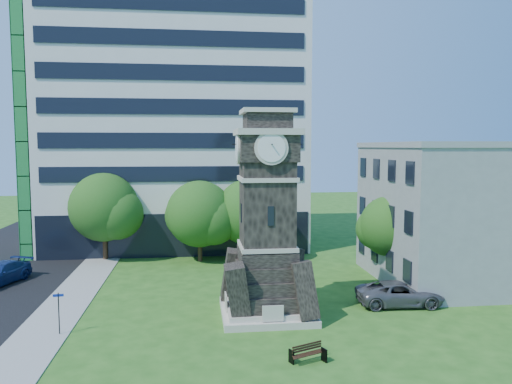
{
  "coord_description": "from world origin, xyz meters",
  "views": [
    {
      "loc": [
        -1.13,
        -26.89,
        10.09
      ],
      "look_at": [
        3.09,
        8.07,
        6.86
      ],
      "focal_mm": 35.0,
      "sensor_mm": 36.0,
      "label": 1
    }
  ],
  "objects": [
    {
      "name": "sidewalk",
      "position": [
        -9.5,
        5.0,
        0.03
      ],
      "size": [
        3.0,
        70.0,
        0.06
      ],
      "primitive_type": "cube",
      "color": "gray",
      "rests_on": "ground"
    },
    {
      "name": "car_east_lot",
      "position": [
        11.67,
        2.75,
        0.76
      ],
      "size": [
        5.6,
        2.81,
        1.52
      ],
      "primitive_type": "imported",
      "rotation": [
        0.0,
        0.0,
        1.52
      ],
      "color": "#55555B",
      "rests_on": "ground"
    },
    {
      "name": "ground",
      "position": [
        0.0,
        0.0,
        0.0
      ],
      "size": [
        160.0,
        160.0,
        0.0
      ],
      "primitive_type": "plane",
      "color": "#275518",
      "rests_on": "ground"
    },
    {
      "name": "tree_ne",
      "position": [
        3.52,
        16.48,
        4.14
      ],
      "size": [
        6.41,
        5.83,
        7.23
      ],
      "rotation": [
        0.0,
        0.0,
        -0.03
      ],
      "color": "#332114",
      "rests_on": "ground"
    },
    {
      "name": "office_low",
      "position": [
        19.97,
        8.0,
        5.21
      ],
      "size": [
        15.2,
        12.2,
        10.4
      ],
      "color": "#929597",
      "rests_on": "ground"
    },
    {
      "name": "office_tall",
      "position": [
        -3.2,
        25.84,
        14.22
      ],
      "size": [
        26.2,
        15.11,
        28.6
      ],
      "color": "silver",
      "rests_on": "ground"
    },
    {
      "name": "street_sign",
      "position": [
        -8.5,
        0.12,
        1.45
      ],
      "size": [
        0.55,
        0.06,
        2.31
      ],
      "rotation": [
        0.0,
        0.0,
        0.12
      ],
      "color": "black",
      "rests_on": "ground"
    },
    {
      "name": "clock_tower",
      "position": [
        3.0,
        2.0,
        5.28
      ],
      "size": [
        5.4,
        5.4,
        12.22
      ],
      "color": "beige",
      "rests_on": "ground"
    },
    {
      "name": "park_bench",
      "position": [
        3.97,
        -4.79,
        0.45
      ],
      "size": [
        1.66,
        0.44,
        0.86
      ],
      "rotation": [
        0.0,
        0.0,
        0.4
      ],
      "color": "black",
      "rests_on": "ground"
    },
    {
      "name": "tree_nw",
      "position": [
        -9.17,
        18.24,
        4.53
      ],
      "size": [
        6.7,
        6.09,
        7.76
      ],
      "rotation": [
        0.0,
        0.0,
        -0.09
      ],
      "color": "#332114",
      "rests_on": "ground"
    },
    {
      "name": "tree_east",
      "position": [
        13.14,
        8.12,
        4.04
      ],
      "size": [
        4.96,
        4.5,
        6.46
      ],
      "rotation": [
        0.0,
        0.0,
        0.05
      ],
      "color": "#332114",
      "rests_on": "ground"
    },
    {
      "name": "tree_nc",
      "position": [
        -0.78,
        16.58,
        4.05
      ],
      "size": [
        6.41,
        5.83,
        7.13
      ],
      "rotation": [
        0.0,
        0.0,
        -0.28
      ],
      "color": "#332114",
      "rests_on": "ground"
    }
  ]
}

